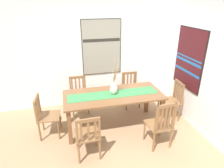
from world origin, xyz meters
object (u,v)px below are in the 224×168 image
Objects in this scene: chair_4 at (131,89)px; painting_on_side_wall at (189,59)px; painting_on_back_wall at (102,47)px; chair_1 at (79,94)px; chair_0 at (88,135)px; dining_table at (113,99)px; chair_5 at (46,115)px; centerpiece_vase at (114,88)px; chair_2 at (161,124)px; chair_3 at (172,99)px.

chair_4 is 1.59m from painting_on_side_wall.
chair_1 is at bearing -150.96° from painting_on_back_wall.
painting_on_back_wall is at bearing 71.78° from chair_0.
chair_1 is 0.99× the size of chair_4.
chair_0 is at bearing -89.77° from chair_1.
painting_on_back_wall is (0.01, 1.22, 0.82)m from dining_table.
dining_table is 2.33× the size of chair_5.
painting_on_back_wall reaches higher than centerpiece_vase.
chair_0 is 0.90× the size of chair_2.
chair_2 is 1.11× the size of chair_4.
chair_3 is 1.04× the size of chair_4.
painting_on_side_wall is at bearing -36.88° from chair_4.
dining_table is at bearing -0.62° from chair_5.
chair_2 is (0.67, -0.84, -0.17)m from dining_table.
dining_table is 1.09m from chair_1.
chair_2 is at bearing -72.09° from painting_on_back_wall.
centerpiece_vase is 0.53× the size of painting_on_back_wall.
chair_5 is at bearing 157.35° from chair_2.
centerpiece_vase is at bearing -0.81° from chair_5.
centerpiece_vase is 1.77m from painting_on_side_wall.
chair_3 reaches higher than dining_table.
chair_3 is 0.69× the size of painting_on_side_wall.
chair_1 is at bearing 157.35° from chair_3.
painting_on_back_wall reaches higher than dining_table.
painting_on_side_wall reaches higher than chair_2.
chair_5 is (-2.05, -0.80, 0.00)m from chair_4.
chair_4 is 0.67× the size of painting_on_side_wall.
centerpiece_vase is at bearing -178.49° from painting_on_side_wall.
chair_4 is at bearing 143.12° from painting_on_side_wall.
centerpiece_vase reaches higher than chair_2.
chair_2 reaches higher than chair_3.
dining_table is at bearing 128.64° from chair_2.
chair_2 is (0.67, -0.84, -0.41)m from centerpiece_vase.
chair_1 is at bearing 161.16° from painting_on_side_wall.
centerpiece_vase is 0.83× the size of chair_5.
painting_on_back_wall is at bearing 40.77° from chair_5.
chair_4 is 2.20m from chair_5.
chair_2 is at bearing -139.32° from painting_on_side_wall.
dining_table is 2.34× the size of chair_1.
dining_table is at bearing -178.65° from painting_on_side_wall.
dining_table is at bearing -52.11° from chair_1.
chair_0 is at bearing -160.55° from painting_on_side_wall.
dining_table is 2.33× the size of chair_0.
centerpiece_vase is at bearing 179.79° from chair_3.
chair_2 is (1.33, -0.05, 0.04)m from chair_0.
chair_2 is at bearing -2.27° from chair_0.
dining_table is 2.24× the size of chair_3.
centerpiece_vase is 1.12m from chair_0.
painting_on_side_wall is (1.03, 0.88, 0.90)m from chair_2.
chair_2 reaches higher than chair_0.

